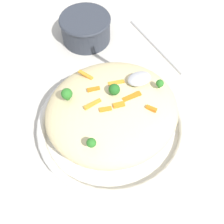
# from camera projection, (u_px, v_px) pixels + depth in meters

# --- Properties ---
(ground_plane) EXTENTS (2.40, 2.40, 0.00)m
(ground_plane) POSITION_uv_depth(u_px,v_px,m) (112.00, 130.00, 0.70)
(ground_plane) COLOR beige
(serving_bowl) EXTENTS (0.37, 0.37, 0.04)m
(serving_bowl) POSITION_uv_depth(u_px,v_px,m) (112.00, 125.00, 0.68)
(serving_bowl) COLOR white
(serving_bowl) RESTS_ON ground_plane
(pasta_mound) EXTENTS (0.31, 0.28, 0.10)m
(pasta_mound) POSITION_uv_depth(u_px,v_px,m) (112.00, 111.00, 0.62)
(pasta_mound) COLOR beige
(pasta_mound) RESTS_ON serving_bowl
(carrot_piece_0) EXTENTS (0.04, 0.01, 0.01)m
(carrot_piece_0) POSITION_uv_depth(u_px,v_px,m) (116.00, 83.00, 0.61)
(carrot_piece_0) COLOR orange
(carrot_piece_0) RESTS_ON pasta_mound
(carrot_piece_1) EXTENTS (0.03, 0.01, 0.01)m
(carrot_piece_1) POSITION_uv_depth(u_px,v_px,m) (94.00, 89.00, 0.59)
(carrot_piece_1) COLOR orange
(carrot_piece_1) RESTS_ON pasta_mound
(carrot_piece_2) EXTENTS (0.03, 0.04, 0.01)m
(carrot_piece_2) POSITION_uv_depth(u_px,v_px,m) (86.00, 75.00, 0.62)
(carrot_piece_2) COLOR orange
(carrot_piece_2) RESTS_ON pasta_mound
(carrot_piece_3) EXTENTS (0.04, 0.02, 0.01)m
(carrot_piece_3) POSITION_uv_depth(u_px,v_px,m) (132.00, 97.00, 0.58)
(carrot_piece_3) COLOR orange
(carrot_piece_3) RESTS_ON pasta_mound
(carrot_piece_4) EXTENTS (0.03, 0.01, 0.01)m
(carrot_piece_4) POSITION_uv_depth(u_px,v_px,m) (106.00, 109.00, 0.56)
(carrot_piece_4) COLOR orange
(carrot_piece_4) RESTS_ON pasta_mound
(carrot_piece_5) EXTENTS (0.03, 0.01, 0.01)m
(carrot_piece_5) POSITION_uv_depth(u_px,v_px,m) (119.00, 105.00, 0.57)
(carrot_piece_5) COLOR orange
(carrot_piece_5) RESTS_ON pasta_mound
(carrot_piece_6) EXTENTS (0.02, 0.02, 0.01)m
(carrot_piece_6) POSITION_uv_depth(u_px,v_px,m) (151.00, 109.00, 0.57)
(carrot_piece_6) COLOR orange
(carrot_piece_6) RESTS_ON pasta_mound
(carrot_piece_7) EXTENTS (0.04, 0.01, 0.01)m
(carrot_piece_7) POSITION_uv_depth(u_px,v_px,m) (93.00, 105.00, 0.57)
(carrot_piece_7) COLOR orange
(carrot_piece_7) RESTS_ON pasta_mound
(broccoli_floret_0) EXTENTS (0.02, 0.02, 0.03)m
(broccoli_floret_0) POSITION_uv_depth(u_px,v_px,m) (114.00, 89.00, 0.57)
(broccoli_floret_0) COLOR #205B1C
(broccoli_floret_0) RESTS_ON pasta_mound
(broccoli_floret_1) EXTENTS (0.02, 0.02, 0.03)m
(broccoli_floret_1) POSITION_uv_depth(u_px,v_px,m) (67.00, 94.00, 0.57)
(broccoli_floret_1) COLOR #296820
(broccoli_floret_1) RESTS_ON pasta_mound
(broccoli_floret_2) EXTENTS (0.02, 0.02, 0.02)m
(broccoli_floret_2) POSITION_uv_depth(u_px,v_px,m) (91.00, 143.00, 0.51)
(broccoli_floret_2) COLOR #296820
(broccoli_floret_2) RESTS_ON pasta_mound
(broccoli_floret_3) EXTENTS (0.02, 0.02, 0.02)m
(broccoli_floret_3) POSITION_uv_depth(u_px,v_px,m) (160.00, 84.00, 0.60)
(broccoli_floret_3) COLOR #296820
(broccoli_floret_3) RESTS_ON pasta_mound
(broccoli_floret_4) EXTENTS (0.02, 0.02, 0.02)m
(broccoli_floret_4) POSITION_uv_depth(u_px,v_px,m) (135.00, 82.00, 0.60)
(broccoli_floret_4) COLOR #296820
(broccoli_floret_4) RESTS_ON pasta_mound
(serving_spoon) EXTENTS (0.13, 0.13, 0.09)m
(serving_spoon) POSITION_uv_depth(u_px,v_px,m) (146.00, 67.00, 0.60)
(serving_spoon) COLOR #B7B7BC
(serving_spoon) RESTS_ON pasta_mound
(companion_bowl) EXTENTS (0.16, 0.16, 0.08)m
(companion_bowl) POSITION_uv_depth(u_px,v_px,m) (86.00, 27.00, 0.85)
(companion_bowl) COLOR #333842
(companion_bowl) RESTS_ON ground_plane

